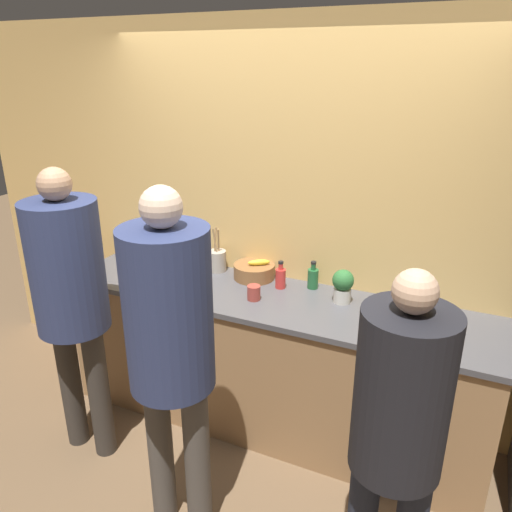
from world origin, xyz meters
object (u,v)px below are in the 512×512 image
Objects in this scene: person_right at (398,424)px; bottle_red at (281,277)px; bottle_green at (313,278)px; cup_red at (254,293)px; potted_plant at (343,285)px; utensil_crock at (217,260)px; fruit_bowl at (254,271)px; person_left at (70,288)px; person_center at (170,336)px.

person_right is 8.95× the size of bottle_red.
bottle_red is 1.00× the size of bottle_green.
cup_red is 0.54m from potted_plant.
fruit_bowl is at bearing -1.47° from utensil_crock.
potted_plant is (1.37, 0.81, -0.06)m from person_left.
cup_red is (0.87, 0.62, -0.13)m from person_left.
person_right is 1.63m from fruit_bowl.
fruit_bowl is 0.65m from potted_plant.
bottle_red is (0.22, -0.07, 0.02)m from fruit_bowl.
person_right reaches higher than bottle_red.
person_right is at bearing 0.90° from person_center.
person_left is 1.18m from fruit_bowl.
cup_red is at bearing 140.21° from person_right.
bottle_red is 0.87× the size of potted_plant.
person_center is (0.84, -0.24, 0.02)m from person_left.
utensil_crock reaches higher than bottle_green.
person_center reaches higher than cup_red.
cup_red is (-0.08, -0.23, -0.03)m from bottle_red.
person_right reaches higher than utensil_crock.
person_left reaches higher than fruit_bowl.
bottle_red is 0.21m from bottle_green.
person_left is 6.50× the size of fruit_bowl.
person_center is 10.05× the size of bottle_green.
potted_plant is at bearing 116.32° from person_right.
bottle_green is (0.19, 0.08, -0.00)m from bottle_red.
person_left is 1.07m from cup_red.
bottle_red is at bearing 84.42° from person_center.
bottle_red is at bearing 130.92° from person_right.
utensil_crock reaches higher than cup_red.
person_left is at bearing 163.84° from person_center.
person_right is 8.97× the size of bottle_green.
bottle_red is at bearing -18.36° from fruit_bowl.
bottle_red is at bearing 174.82° from potted_plant.
person_left reaches higher than person_right.
person_left is 9.82× the size of bottle_red.
person_right reaches higher than cup_red.
potted_plant is (-0.51, 1.04, 0.07)m from person_right.
person_left is 0.88m from person_center.
potted_plant is at bearing -28.24° from bottle_green.
bottle_green is at bearing 0.32° from utensil_crock.
bottle_red reaches higher than fruit_bowl.
person_right is at bearing -38.72° from utensil_crock.
utensil_crock is (-1.44, 1.16, 0.03)m from person_right.
bottle_green is (0.30, 1.18, -0.12)m from person_center.
fruit_bowl is (-1.15, 1.15, 0.00)m from person_right.
person_left is 9.84× the size of bottle_green.
person_center reaches higher than fruit_bowl.
fruit_bowl is at bearing 51.63° from person_left.
person_center is at bearing -71.04° from utensil_crock.
person_right is at bearing -39.79° from cup_red.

